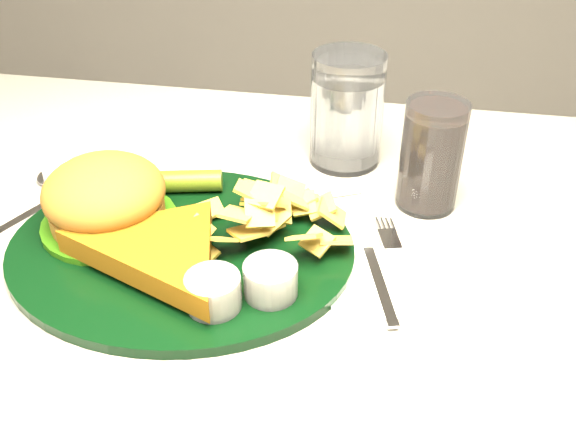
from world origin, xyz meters
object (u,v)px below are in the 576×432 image
cola_glass (431,156)px  fork_napkin (381,279)px  water_glass (347,110)px  dinner_plate (178,221)px

cola_glass → fork_napkin: cola_glass is taller
water_glass → fork_napkin: (0.06, -0.23, -0.06)m
dinner_plate → fork_napkin: size_ratio=2.37×
cola_glass → water_glass: bearing=140.8°
dinner_plate → cola_glass: 0.28m
dinner_plate → fork_napkin: (0.20, -0.01, -0.03)m
water_glass → cola_glass: water_glass is taller
water_glass → cola_glass: size_ratio=1.12×
dinner_plate → water_glass: (0.14, 0.22, 0.03)m
water_glass → dinner_plate: bearing=-122.9°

